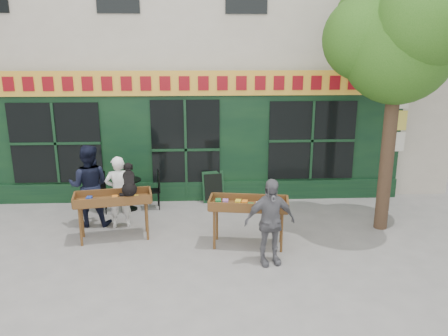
{
  "coord_description": "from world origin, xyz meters",
  "views": [
    {
      "loc": [
        0.4,
        -8.43,
        3.78
      ],
      "look_at": [
        0.87,
        0.5,
        1.35
      ],
      "focal_mm": 35.0,
      "sensor_mm": 36.0,
      "label": 1
    }
  ],
  "objects_px": {
    "dog": "(129,179)",
    "woman": "(119,192)",
    "man_right": "(270,222)",
    "man_left": "(89,186)",
    "book_cart_right": "(249,207)",
    "book_cart_center": "(113,201)",
    "bistro_table": "(129,188)"
  },
  "relations": [
    {
      "from": "man_right",
      "to": "man_left",
      "type": "bearing_deg",
      "value": 140.01
    },
    {
      "from": "dog",
      "to": "woman",
      "type": "height_order",
      "value": "woman"
    },
    {
      "from": "woman",
      "to": "dog",
      "type": "bearing_deg",
      "value": 106.43
    },
    {
      "from": "dog",
      "to": "book_cart_right",
      "type": "distance_m",
      "value": 2.44
    },
    {
      "from": "book_cart_center",
      "to": "bistro_table",
      "type": "relative_size",
      "value": 2.09
    },
    {
      "from": "book_cart_right",
      "to": "bistro_table",
      "type": "bearing_deg",
      "value": 149.74
    },
    {
      "from": "book_cart_center",
      "to": "man_right",
      "type": "height_order",
      "value": "man_right"
    },
    {
      "from": "book_cart_right",
      "to": "bistro_table",
      "type": "relative_size",
      "value": 2.08
    },
    {
      "from": "book_cart_right",
      "to": "woman",
      "type": "bearing_deg",
      "value": 166.13
    },
    {
      "from": "woman",
      "to": "man_right",
      "type": "bearing_deg",
      "value": 137.78
    },
    {
      "from": "book_cart_center",
      "to": "woman",
      "type": "relative_size",
      "value": 1.0
    },
    {
      "from": "bistro_table",
      "to": "man_left",
      "type": "xyz_separation_m",
      "value": [
        -0.7,
        -0.9,
        0.36
      ]
    },
    {
      "from": "book_cart_center",
      "to": "man_left",
      "type": "bearing_deg",
      "value": 120.0
    },
    {
      "from": "man_right",
      "to": "man_left",
      "type": "height_order",
      "value": "man_left"
    },
    {
      "from": "woman",
      "to": "man_right",
      "type": "relative_size",
      "value": 0.99
    },
    {
      "from": "dog",
      "to": "man_right",
      "type": "relative_size",
      "value": 0.37
    },
    {
      "from": "book_cart_center",
      "to": "book_cart_right",
      "type": "xyz_separation_m",
      "value": [
        2.71,
        -0.49,
        0.0
      ]
    },
    {
      "from": "bistro_table",
      "to": "man_left",
      "type": "height_order",
      "value": "man_left"
    },
    {
      "from": "dog",
      "to": "bistro_table",
      "type": "distance_m",
      "value": 1.92
    },
    {
      "from": "book_cart_right",
      "to": "man_right",
      "type": "distance_m",
      "value": 0.81
    },
    {
      "from": "book_cart_center",
      "to": "woman",
      "type": "xyz_separation_m",
      "value": [
        -0.0,
        0.65,
        -0.03
      ]
    },
    {
      "from": "dog",
      "to": "book_cart_right",
      "type": "bearing_deg",
      "value": -20.6
    },
    {
      "from": "dog",
      "to": "woman",
      "type": "xyz_separation_m",
      "value": [
        -0.35,
        0.7,
        -0.49
      ]
    },
    {
      "from": "dog",
      "to": "bistro_table",
      "type": "xyz_separation_m",
      "value": [
        -0.32,
        1.74,
        -0.75
      ]
    },
    {
      "from": "dog",
      "to": "woman",
      "type": "relative_size",
      "value": 0.38
    },
    {
      "from": "woman",
      "to": "book_cart_right",
      "type": "bearing_deg",
      "value": 147.12
    },
    {
      "from": "woman",
      "to": "book_cart_right",
      "type": "xyz_separation_m",
      "value": [
        2.71,
        -1.14,
        0.03
      ]
    },
    {
      "from": "bistro_table",
      "to": "man_right",
      "type": "bearing_deg",
      "value": -44.53
    },
    {
      "from": "woman",
      "to": "bistro_table",
      "type": "xyz_separation_m",
      "value": [
        0.03,
        1.04,
        -0.25
      ]
    },
    {
      "from": "man_right",
      "to": "man_left",
      "type": "distance_m",
      "value": 4.2
    },
    {
      "from": "book_cart_center",
      "to": "book_cart_right",
      "type": "distance_m",
      "value": 2.75
    },
    {
      "from": "book_cart_center",
      "to": "dog",
      "type": "bearing_deg",
      "value": -18.26
    }
  ]
}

